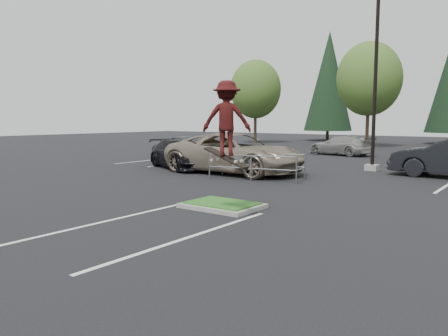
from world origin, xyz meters
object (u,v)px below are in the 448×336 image
Objects in this scene: light_pole at (375,79)px; car_l_black at (181,154)px; decid_b at (369,81)px; car_far_silver at (341,145)px; decid_a at (256,91)px; skateboarder at (226,119)px; cart_corral at (247,163)px; car_l_tan at (235,153)px; car_l_grey at (187,147)px; conif_a at (329,81)px.

light_pole reaches higher than car_l_black.
car_far_silver is at bearing -81.07° from decid_b.
decid_a is at bearing -112.63° from car_far_silver.
car_l_black is at bearing -149.53° from light_pole.
light_pole is 4.53× the size of skateboarder.
decid_a reaches higher than cart_corral.
decid_a is 29.01m from cart_corral.
decid_a reaches higher than car_l_black.
car_l_black is (-8.88, 8.00, -1.84)m from skateboarder.
car_l_black is (-3.50, 0.00, -0.20)m from car_l_tan.
decid_b is at bearing -108.27° from skateboarder.
decid_b is 32.46m from skateboarder.
cart_corral is at bearing 18.87° from car_far_silver.
decid_b is at bearing 2.69° from car_l_grey.
skateboarder is 0.49× the size of car_l_grey.
decid_a is at bearing 109.54° from cart_corral.
conif_a is (4.01, 9.97, 1.52)m from decid_a.
light_pole is 0.78× the size of conif_a.
car_l_tan is (-5.38, 8.00, -1.63)m from skateboarder.
car_l_tan is (-1.56, 1.27, 0.26)m from cart_corral.
conif_a is 2.85× the size of car_l_grey.
car_l_grey reaches higher than cart_corral.
skateboarder reaches higher than car_l_black.
skateboarder is 12.09m from car_l_black.
cart_corral is 2.03m from car_l_tan.
cart_corral is 5.22m from car_l_black.
conif_a reaches higher than car_l_black.
light_pole is at bearing -62.62° from conif_a.
conif_a is 5.82× the size of skateboarder.
light_pole reaches higher than cart_corral.
car_l_tan is 3.51m from car_l_black.
light_pole is at bearing -34.98° from car_l_black.
car_l_tan is at bearing -135.00° from light_pole.
decid_b is 25.56m from cart_corral.
light_pole is 1.46× the size of car_l_tan.
car_l_grey is at bearing -26.06° from car_far_silver.
conif_a reaches higher than light_pole.
skateboarder is 0.47× the size of car_far_silver.
skateboarder is at bearing -116.49° from car_l_grey.
skateboarder is 0.43× the size of car_l_black.
car_l_black is 5.70m from car_l_grey.
light_pole reaches higher than decid_b.
car_l_tan is (-5.00, -5.00, -3.60)m from light_pole.
conif_a reaches higher than skateboarder.
decid_a reaches higher than car_far_silver.
car_far_silver is (7.11, 8.72, -0.08)m from car_l_grey.
decid_a is at bearing 135.75° from light_pole.
conif_a reaches higher than decid_b.
skateboarder is 17.69m from car_l_grey.
decid_b is 20.50m from car_l_grey.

